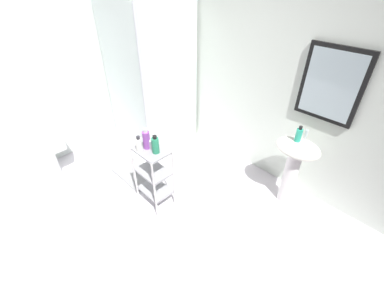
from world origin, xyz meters
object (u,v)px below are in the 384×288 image
(pedestal_sink, at_px, (294,160))
(lotion_bottle_white, at_px, (139,144))
(bath_mat, at_px, (137,173))
(toilet, at_px, (44,157))
(rinse_cup, at_px, (153,144))
(storage_cart, at_px, (154,172))
(body_wash_bottle_green, at_px, (155,145))
(conditioner_bottle_purple, at_px, (146,139))
(shower_stall, at_px, (153,114))
(hand_soap_bottle, at_px, (299,135))

(pedestal_sink, distance_m, lotion_bottle_white, 1.64)
(bath_mat, bearing_deg, pedestal_sink, 32.02)
(pedestal_sink, relative_size, bath_mat, 1.35)
(toilet, bearing_deg, rinse_cup, 29.99)
(lotion_bottle_white, bearing_deg, storage_cart, 45.04)
(pedestal_sink, xyz_separation_m, rinse_cup, (-1.05, -1.06, 0.21))
(storage_cart, bearing_deg, toilet, -151.33)
(body_wash_bottle_green, distance_m, bath_mat, 1.04)
(conditioner_bottle_purple, bearing_deg, shower_stall, 140.83)
(rinse_cup, bearing_deg, lotion_bottle_white, -121.76)
(shower_stall, height_order, conditioner_bottle_purple, shower_stall)
(hand_soap_bottle, bearing_deg, storage_cart, -132.12)
(bath_mat, bearing_deg, storage_cart, -10.30)
(pedestal_sink, height_order, bath_mat, pedestal_sink)
(shower_stall, height_order, toilet, shower_stall)
(hand_soap_bottle, bearing_deg, toilet, -141.75)
(toilet, bearing_deg, bath_mat, 47.19)
(pedestal_sink, xyz_separation_m, bath_mat, (-1.60, -1.00, -0.57))
(conditioner_bottle_purple, bearing_deg, storage_cart, 1.37)
(rinse_cup, bearing_deg, hand_soap_bottle, 46.71)
(lotion_bottle_white, height_order, conditioner_bottle_purple, conditioner_bottle_purple)
(toilet, xyz_separation_m, rinse_cup, (1.31, 0.76, 0.48))
(storage_cart, xyz_separation_m, rinse_cup, (-0.01, 0.04, 0.35))
(body_wash_bottle_green, xyz_separation_m, conditioner_bottle_purple, (-0.13, -0.02, 0.01))
(pedestal_sink, bearing_deg, hand_soap_bottle, 158.89)
(toilet, distance_m, bath_mat, 1.16)
(conditioner_bottle_purple, xyz_separation_m, rinse_cup, (0.05, 0.04, -0.05))
(rinse_cup, bearing_deg, body_wash_bottle_green, -15.56)
(rinse_cup, distance_m, bath_mat, 0.96)
(shower_stall, xyz_separation_m, conditioner_bottle_purple, (0.97, -0.79, 0.38))
(toilet, xyz_separation_m, bath_mat, (0.76, 0.82, -0.31))
(toilet, height_order, lotion_bottle_white, lotion_bottle_white)
(storage_cart, height_order, hand_soap_bottle, hand_soap_bottle)
(storage_cart, height_order, body_wash_bottle_green, body_wash_bottle_green)
(shower_stall, relative_size, hand_soap_bottle, 11.45)
(shower_stall, bearing_deg, hand_soap_bottle, 9.00)
(hand_soap_bottle, bearing_deg, conditioner_bottle_purple, -133.73)
(lotion_bottle_white, relative_size, bath_mat, 0.28)
(pedestal_sink, bearing_deg, shower_stall, -171.47)
(pedestal_sink, distance_m, bath_mat, 1.97)
(toilet, distance_m, hand_soap_bottle, 3.02)
(lotion_bottle_white, bearing_deg, pedestal_sink, 46.55)
(conditioner_bottle_purple, relative_size, rinse_cup, 2.26)
(bath_mat, bearing_deg, body_wash_bottle_green, -7.98)
(hand_soap_bottle, height_order, bath_mat, hand_soap_bottle)
(toilet, height_order, hand_soap_bottle, hand_soap_bottle)
(shower_stall, height_order, hand_soap_bottle, shower_stall)
(body_wash_bottle_green, bearing_deg, bath_mat, 172.02)
(pedestal_sink, relative_size, lotion_bottle_white, 4.86)
(hand_soap_bottle, height_order, conditioner_bottle_purple, hand_soap_bottle)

